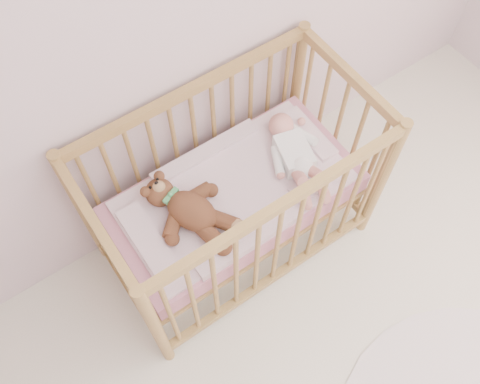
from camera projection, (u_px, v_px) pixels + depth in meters
wall_back at (203, 2)px, 2.10m from camera, size 4.00×0.02×2.70m
crib at (234, 197)px, 2.64m from camera, size 1.36×0.76×1.00m
mattress at (234, 198)px, 2.66m from camera, size 1.22×0.62×0.13m
blanket at (234, 191)px, 2.59m from camera, size 1.10×0.58×0.06m
baby at (294, 152)px, 2.62m from camera, size 0.41×0.62×0.14m
teddy_bear at (192, 211)px, 2.44m from camera, size 0.56×0.65×0.15m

